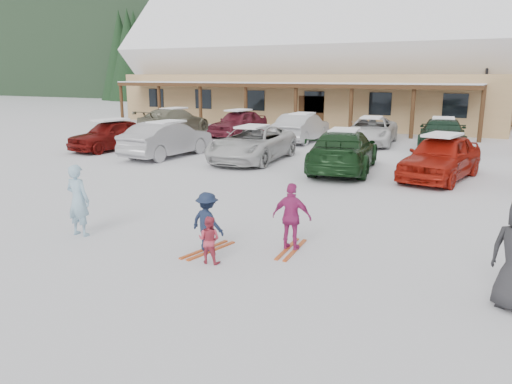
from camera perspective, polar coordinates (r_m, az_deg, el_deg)
The scene contains 21 objects.
ground at distance 10.75m, azimuth -3.91°, elevation -6.11°, with size 160.00×160.00×0.00m, color silver.
day_lodge at distance 39.30m, azimuth 6.35°, elevation 13.72°, with size 29.12×12.50×10.38m.
lamp_post at distance 33.50m, azimuth 24.89°, elevation 12.56°, with size 0.50×0.25×6.90m.
conifer_0 at distance 49.78m, azimuth -11.91°, elevation 15.41°, with size 4.40×4.40×10.20m.
conifer_2 at distance 61.82m, azimuth -7.65°, elevation 16.15°, with size 5.28×5.28×12.24m.
adult_skier at distance 11.86m, azimuth -19.66°, elevation -0.90°, with size 0.60×0.39×1.63m, color #8DB4CB.
toddler_red at distance 9.67m, azimuth -5.38°, elevation -5.45°, with size 0.45×0.35×0.93m, color #B63548.
child_navy at distance 10.27m, azimuth -5.58°, elevation -3.43°, with size 0.80×0.46×1.24m, color #16213A.
skis_child_navy at distance 10.46m, azimuth -5.51°, elevation -6.62°, with size 0.20×1.40×0.03m, color #BE4C1B.
child_magenta at distance 10.27m, azimuth 4.11°, elevation -2.88°, with size 0.83×0.35×1.42m, color #A42769.
skis_child_magenta at distance 10.48m, azimuth 4.05°, elevation -6.54°, with size 0.20×1.40×0.03m, color #BE4C1B.
parked_car_0 at distance 25.25m, azimuth -16.21°, elevation 6.29°, with size 1.73×4.31×1.47m, color #630D0B.
parked_car_1 at distance 22.57m, azimuth -10.11°, elevation 5.96°, with size 1.65×4.73×1.56m, color #9C9B9F.
parked_car_2 at distance 21.12m, azimuth -0.42°, elevation 5.55°, with size 2.43×5.27×1.46m, color silver.
parked_car_3 at distance 19.11m, azimuth 9.98°, elevation 4.68°, with size 2.19×5.38×1.56m, color #143216.
parked_car_4 at distance 18.48m, azimuth 20.38°, elevation 3.77°, with size 1.84×4.58×1.56m, color #A91C0F.
parked_car_7 at distance 31.42m, azimuth -9.32°, elevation 8.00°, with size 2.20×5.42×1.57m, color #77745D.
parked_car_8 at distance 29.92m, azimuth -2.03°, elevation 7.88°, with size 1.82×4.53×1.54m, color maroon.
parked_car_9 at distance 27.31m, azimuth 5.27°, elevation 7.32°, with size 1.63×4.68×1.54m, color #AFB0B4.
parked_car_10 at distance 26.93m, azimuth 13.00°, elevation 6.82°, with size 2.35×5.10×1.42m, color silver.
parked_car_11 at distance 25.95m, azimuth 20.51°, elevation 6.23°, with size 2.16×5.30×1.54m, color #183423.
Camera 1 is at (5.32, -8.63, 3.55)m, focal length 35.00 mm.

